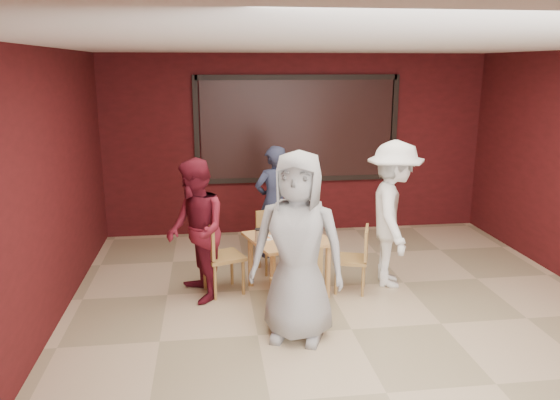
{
  "coord_description": "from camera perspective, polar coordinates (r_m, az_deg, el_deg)",
  "views": [
    {
      "loc": [
        -1.39,
        -4.94,
        2.62
      ],
      "look_at": [
        -0.6,
        1.04,
        1.13
      ],
      "focal_mm": 35.0,
      "sensor_mm": 36.0,
      "label": 1
    }
  ],
  "objects": [
    {
      "name": "floor",
      "position": [
        5.76,
        7.47,
        -13.26
      ],
      "size": [
        7.0,
        7.0,
        0.0
      ],
      "primitive_type": "plane",
      "color": "tan",
      "rests_on": "ground"
    },
    {
      "name": "window_blinds",
      "position": [
        8.56,
        1.86,
        7.4
      ],
      "size": [
        3.0,
        0.02,
        1.5
      ],
      "primitive_type": "cube",
      "color": "black"
    },
    {
      "name": "dining_table",
      "position": [
        6.37,
        0.87,
        -4.56
      ],
      "size": [
        1.06,
        1.06,
        0.83
      ],
      "color": "tan",
      "rests_on": "floor"
    },
    {
      "name": "chair_front",
      "position": [
        5.62,
        1.95,
        -8.38
      ],
      "size": [
        0.51,
        0.51,
        0.86
      ],
      "color": "#A3723F",
      "rests_on": "floor"
    },
    {
      "name": "chair_back",
      "position": [
        7.13,
        -0.82,
        -3.88
      ],
      "size": [
        0.44,
        0.44,
        0.78
      ],
      "color": "#A3723F",
      "rests_on": "floor"
    },
    {
      "name": "chair_left",
      "position": [
        6.4,
        -6.59,
        -5.48
      ],
      "size": [
        0.55,
        0.55,
        0.89
      ],
      "color": "#A3723F",
      "rests_on": "floor"
    },
    {
      "name": "chair_right",
      "position": [
        6.5,
        8.02,
        -5.73
      ],
      "size": [
        0.48,
        0.48,
        0.79
      ],
      "color": "#A3723F",
      "rests_on": "floor"
    },
    {
      "name": "diner_front",
      "position": [
        5.22,
        1.86,
        -4.95
      ],
      "size": [
        1.06,
        0.87,
        1.86
      ],
      "primitive_type": "imported",
      "rotation": [
        0.0,
        0.0,
        -0.36
      ],
      "color": "#999999",
      "rests_on": "floor"
    },
    {
      "name": "diner_back",
      "position": [
        7.53,
        -0.64,
        -0.2
      ],
      "size": [
        0.67,
        0.55,
        1.57
      ],
      "primitive_type": "imported",
      "rotation": [
        0.0,
        0.0,
        3.5
      ],
      "color": "#292E48",
      "rests_on": "floor"
    },
    {
      "name": "diner_left",
      "position": [
        6.2,
        -8.8,
        -3.2
      ],
      "size": [
        0.8,
        0.92,
        1.63
      ],
      "primitive_type": "imported",
      "rotation": [
        0.0,
        0.0,
        -1.31
      ],
      "color": "maroon",
      "rests_on": "floor"
    },
    {
      "name": "diner_right",
      "position": [
        6.67,
        11.75,
        -1.47
      ],
      "size": [
        0.88,
        1.25,
        1.77
      ],
      "primitive_type": "imported",
      "rotation": [
        0.0,
        0.0,
        1.36
      ],
      "color": "white",
      "rests_on": "floor"
    }
  ]
}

